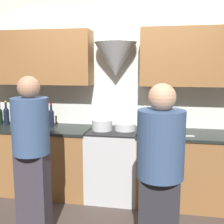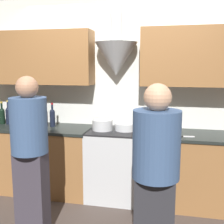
{
  "view_description": "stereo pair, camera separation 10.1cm",
  "coord_description": "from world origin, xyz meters",
  "px_view_note": "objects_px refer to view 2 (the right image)",
  "views": [
    {
      "loc": [
        0.61,
        -3.08,
        1.69
      ],
      "look_at": [
        0.0,
        0.22,
        1.14
      ],
      "focal_mm": 45.0,
      "sensor_mm": 36.0,
      "label": 1
    },
    {
      "loc": [
        0.71,
        -3.06,
        1.69
      ],
      "look_at": [
        0.0,
        0.22,
        1.14
      ],
      "focal_mm": 45.0,
      "sensor_mm": 36.0,
      "label": 2
    }
  ],
  "objects_px": {
    "stove_range": "(114,164)",
    "orange_fruit": "(154,130)",
    "wine_bottle_1": "(2,115)",
    "wine_bottle_3": "(15,114)",
    "wine_bottle_6": "(34,116)",
    "stock_pot": "(102,125)",
    "mixing_bowl": "(125,127)",
    "wine_bottle_9": "(52,117)",
    "person_foreground_right": "(156,172)",
    "wine_bottle_4": "(21,115)",
    "wine_bottle_5": "(28,115)",
    "saucepan": "(170,128)",
    "person_foreground_left": "(30,151)",
    "wine_bottle_2": "(8,115)",
    "wine_bottle_7": "(40,117)",
    "wine_bottle_8": "(45,117)"
  },
  "relations": [
    {
      "from": "saucepan",
      "to": "person_foreground_left",
      "type": "height_order",
      "value": "person_foreground_left"
    },
    {
      "from": "wine_bottle_3",
      "to": "wine_bottle_8",
      "type": "relative_size",
      "value": 1.03
    },
    {
      "from": "wine_bottle_4",
      "to": "orange_fruit",
      "type": "height_order",
      "value": "wine_bottle_4"
    },
    {
      "from": "wine_bottle_3",
      "to": "wine_bottle_9",
      "type": "distance_m",
      "value": 0.56
    },
    {
      "from": "wine_bottle_7",
      "to": "saucepan",
      "type": "height_order",
      "value": "wine_bottle_7"
    },
    {
      "from": "wine_bottle_5",
      "to": "wine_bottle_6",
      "type": "bearing_deg",
      "value": 4.53
    },
    {
      "from": "stove_range",
      "to": "wine_bottle_5",
      "type": "bearing_deg",
      "value": 177.29
    },
    {
      "from": "mixing_bowl",
      "to": "person_foreground_right",
      "type": "relative_size",
      "value": 0.17
    },
    {
      "from": "wine_bottle_2",
      "to": "person_foreground_right",
      "type": "xyz_separation_m",
      "value": [
        2.11,
        -1.28,
        -0.18
      ]
    },
    {
      "from": "wine_bottle_5",
      "to": "wine_bottle_8",
      "type": "height_order",
      "value": "wine_bottle_5"
    },
    {
      "from": "saucepan",
      "to": "wine_bottle_1",
      "type": "bearing_deg",
      "value": -179.5
    },
    {
      "from": "wine_bottle_1",
      "to": "wine_bottle_3",
      "type": "distance_m",
      "value": 0.21
    },
    {
      "from": "wine_bottle_3",
      "to": "wine_bottle_5",
      "type": "bearing_deg",
      "value": -1.34
    },
    {
      "from": "stove_range",
      "to": "person_foreground_left",
      "type": "distance_m",
      "value": 1.25
    },
    {
      "from": "wine_bottle_7",
      "to": "wine_bottle_8",
      "type": "relative_size",
      "value": 0.97
    },
    {
      "from": "wine_bottle_4",
      "to": "saucepan",
      "type": "xyz_separation_m",
      "value": [
        2.02,
        0.03,
        -0.1
      ]
    },
    {
      "from": "wine_bottle_1",
      "to": "stock_pot",
      "type": "height_order",
      "value": "wine_bottle_1"
    },
    {
      "from": "mixing_bowl",
      "to": "wine_bottle_1",
      "type": "bearing_deg",
      "value": 179.05
    },
    {
      "from": "wine_bottle_3",
      "to": "stock_pot",
      "type": "distance_m",
      "value": 1.27
    },
    {
      "from": "wine_bottle_1",
      "to": "wine_bottle_3",
      "type": "relative_size",
      "value": 0.92
    },
    {
      "from": "wine_bottle_8",
      "to": "mixing_bowl",
      "type": "height_order",
      "value": "wine_bottle_8"
    },
    {
      "from": "stove_range",
      "to": "orange_fruit",
      "type": "xyz_separation_m",
      "value": [
        0.51,
        -0.04,
        0.48
      ]
    },
    {
      "from": "wine_bottle_2",
      "to": "wine_bottle_5",
      "type": "distance_m",
      "value": 0.3
    },
    {
      "from": "wine_bottle_2",
      "to": "wine_bottle_7",
      "type": "distance_m",
      "value": 0.47
    },
    {
      "from": "wine_bottle_1",
      "to": "wine_bottle_3",
      "type": "xyz_separation_m",
      "value": [
        0.2,
        -0.0,
        0.02
      ]
    },
    {
      "from": "wine_bottle_1",
      "to": "person_foreground_right",
      "type": "height_order",
      "value": "person_foreground_right"
    },
    {
      "from": "wine_bottle_9",
      "to": "mixing_bowl",
      "type": "relative_size",
      "value": 1.19
    },
    {
      "from": "wine_bottle_1",
      "to": "wine_bottle_5",
      "type": "relative_size",
      "value": 0.93
    },
    {
      "from": "wine_bottle_4",
      "to": "wine_bottle_9",
      "type": "distance_m",
      "value": 0.47
    },
    {
      "from": "wine_bottle_8",
      "to": "orange_fruit",
      "type": "xyz_separation_m",
      "value": [
        1.46,
        -0.08,
        -0.09
      ]
    },
    {
      "from": "wine_bottle_4",
      "to": "wine_bottle_9",
      "type": "xyz_separation_m",
      "value": [
        0.47,
        -0.01,
        -0.01
      ]
    },
    {
      "from": "wine_bottle_3",
      "to": "wine_bottle_4",
      "type": "relative_size",
      "value": 1.01
    },
    {
      "from": "wine_bottle_4",
      "to": "person_foreground_right",
      "type": "distance_m",
      "value": 2.31
    },
    {
      "from": "wine_bottle_6",
      "to": "stock_pot",
      "type": "height_order",
      "value": "wine_bottle_6"
    },
    {
      "from": "wine_bottle_1",
      "to": "stock_pot",
      "type": "bearing_deg",
      "value": -3.05
    },
    {
      "from": "wine_bottle_1",
      "to": "wine_bottle_7",
      "type": "bearing_deg",
      "value": -0.46
    },
    {
      "from": "wine_bottle_5",
      "to": "wine_bottle_3",
      "type": "bearing_deg",
      "value": 178.66
    },
    {
      "from": "wine_bottle_9",
      "to": "person_foreground_right",
      "type": "relative_size",
      "value": 0.2
    },
    {
      "from": "stove_range",
      "to": "person_foreground_right",
      "type": "xyz_separation_m",
      "value": [
        0.6,
        -1.22,
        0.4
      ]
    },
    {
      "from": "stove_range",
      "to": "wine_bottle_9",
      "type": "distance_m",
      "value": 1.02
    },
    {
      "from": "wine_bottle_8",
      "to": "wine_bottle_9",
      "type": "relative_size",
      "value": 1.04
    },
    {
      "from": "wine_bottle_6",
      "to": "orange_fruit",
      "type": "xyz_separation_m",
      "value": [
        1.64,
        -0.11,
        -0.09
      ]
    },
    {
      "from": "saucepan",
      "to": "person_foreground_left",
      "type": "relative_size",
      "value": 0.09
    },
    {
      "from": "orange_fruit",
      "to": "person_foreground_left",
      "type": "relative_size",
      "value": 0.05
    },
    {
      "from": "wine_bottle_7",
      "to": "wine_bottle_9",
      "type": "height_order",
      "value": "wine_bottle_7"
    },
    {
      "from": "wine_bottle_6",
      "to": "orange_fruit",
      "type": "bearing_deg",
      "value": -3.68
    },
    {
      "from": "wine_bottle_2",
      "to": "wine_bottle_4",
      "type": "relative_size",
      "value": 0.98
    },
    {
      "from": "wine_bottle_3",
      "to": "wine_bottle_7",
      "type": "distance_m",
      "value": 0.37
    },
    {
      "from": "orange_fruit",
      "to": "wine_bottle_3",
      "type": "bearing_deg",
      "value": 176.91
    },
    {
      "from": "person_foreground_left",
      "to": "person_foreground_right",
      "type": "relative_size",
      "value": 1.03
    }
  ]
}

